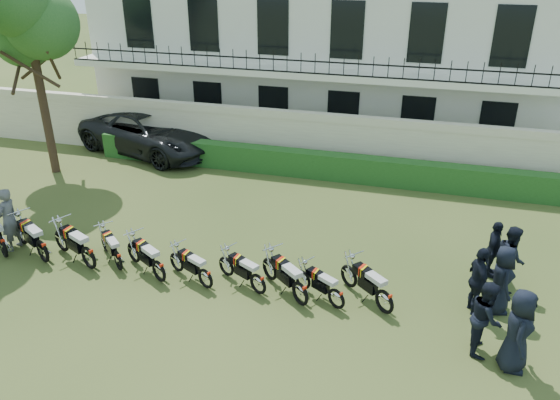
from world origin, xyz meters
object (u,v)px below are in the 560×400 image
Objects in this scene: motorcycle_5 at (205,274)px; motorcycle_7 at (300,288)px; officer_4 at (510,257)px; officer_0 at (518,331)px; motorcycle_8 at (337,294)px; officer_5 at (494,249)px; officer_1 at (486,317)px; motorcycle_1 at (42,246)px; officer_3 at (501,280)px; officer_2 at (478,281)px; motorcycle_2 at (88,253)px; motorcycle_0 at (2,242)px; motorcycle_6 at (258,279)px; motorcycle_3 at (118,256)px; suv at (150,132)px; tree_west_near at (27,15)px; inspector at (9,220)px; motorcycle_4 at (158,266)px; motorcycle_9 at (385,296)px.

motorcycle_5 is 1.01× the size of motorcycle_7.
motorcycle_5 is at bearing 100.48° from officer_4.
motorcycle_8 is at bearing 79.03° from officer_0.
officer_5 is (7.19, 2.66, 0.37)m from motorcycle_5.
motorcycle_1 is at bearing 89.58° from officer_1.
motorcycle_8 is 3.96m from officer_3.
motorcycle_2 is at bearing 79.99° from officer_2.
officer_4 is at bearing -44.45° from motorcycle_0.
motorcycle_8 is 4.58m from officer_5.
motorcycle_3 is at bearing 117.28° from motorcycle_6.
motorcycle_3 is 0.87× the size of motorcycle_5.
officer_3 is (13.44, -7.80, 0.01)m from suv.
tree_west_near is at bearing 59.54° from motorcycle_0.
inspector is (-3.60, 0.23, 0.51)m from motorcycle_3.
motorcycle_8 is at bearing 94.32° from officer_3.
motorcycle_4 is 1.06× the size of motorcycle_5.
officer_4 is at bearing -25.96° from motorcycle_7.
inspector is (-10.84, 0.21, 0.46)m from motorcycle_9.
motorcycle_9 is 3.60m from officer_5.
motorcycle_4 is 5.90m from motorcycle_9.
officer_3 is at bearing -49.06° from motorcycle_0.
motorcycle_4 is 8.92m from officer_5.
motorcycle_5 is (1.30, 0.05, -0.05)m from motorcycle_4.
motorcycle_8 is at bearing 134.08° from officer_5.
motorcycle_5 is 0.25× the size of suv.
motorcycle_0 is 10.75m from motorcycle_9.
motorcycle_7 is at bearing 92.74° from officer_3.
officer_5 is at bearing -40.87° from motorcycle_4.
motorcycle_1 is at bearing -50.85° from motorcycle_0.
motorcycle_8 is 0.84× the size of officer_2.
motorcycle_4 is 9.14m from officer_4.
tree_west_near reaches higher than motorcycle_7.
motorcycle_0 reaches higher than motorcycle_7.
motorcycle_0 is 1.07× the size of officer_5.
motorcycle_0 is at bearing -66.38° from tree_west_near.
motorcycle_2 reaches higher than motorcycle_5.
motorcycle_8 is (4.74, 0.10, -0.06)m from motorcycle_4.
officer_3 is at bearing -55.76° from motorcycle_1.
motorcycle_3 is 0.78× the size of officer_3.
motorcycle_7 is 4.84m from officer_3.
tree_west_near is 4.13× the size of inspector.
officer_1 is at bearing -56.01° from motorcycle_0.
motorcycle_4 is 1.05× the size of officer_5.
motorcycle_3 is 10.41m from officer_4.
officer_3 is (12.13, 1.10, 0.36)m from motorcycle_1.
officer_0 is at bearing -22.87° from tree_west_near.
inspector is at bearing 77.20° from officer_2.
motorcycle_4 is 10.17m from suv.
officer_2 is (12.90, -8.02, 0.01)m from suv.
motorcycle_2 is 1.20× the size of officer_5.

